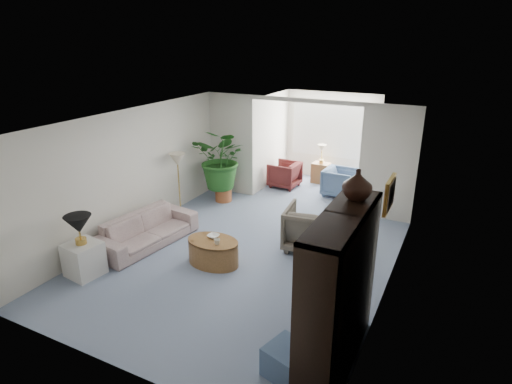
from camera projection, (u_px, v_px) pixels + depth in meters
The scene contains 26 objects.
floor at pixel (241, 260), 7.65m from camera, with size 6.00×6.00×0.00m, color #7F8CA7.
sunroom_floor at pixel (316, 190), 11.09m from camera, with size 2.60×2.60×0.00m, color #7F8CA7.
back_pier_left at pixel (231, 145), 10.53m from camera, with size 1.20×0.12×2.50m, color silver.
back_pier_right at pixel (388, 164), 8.93m from camera, with size 1.20×0.12×2.50m, color silver.
back_header at pixel (305, 101), 9.32m from camera, with size 2.60×0.12×0.10m, color silver.
window_pane at pixel (332, 129), 11.51m from camera, with size 2.20×0.02×1.50m, color white.
window_blinds at pixel (331, 130), 11.48m from camera, with size 2.20×0.02×1.50m, color white.
framed_picture at pixel (391, 195), 5.94m from camera, with size 0.04×0.50×0.40m, color #B0A88C.
sofa at pixel (147, 230), 8.12m from camera, with size 2.05×0.80×0.60m, color beige.
end_table at pixel (84, 259), 7.08m from camera, with size 0.52×0.52×0.58m, color silver.
table_lamp at pixel (78, 224), 6.86m from camera, with size 0.44×0.44×0.30m, color black.
floor_lamp at pixel (177, 160), 9.26m from camera, with size 0.36×0.36×0.28m, color beige.
coffee_table at pixel (213, 252), 7.45m from camera, with size 0.95×0.95×0.45m, color #935F35.
coffee_bowl at pixel (213, 236), 7.47m from camera, with size 0.20×0.20×0.05m, color white.
coffee_cup at pixel (217, 242), 7.21m from camera, with size 0.11×0.11×0.10m, color beige.
wingback_chair at pixel (310, 228), 7.93m from camera, with size 0.89×0.91×0.83m, color #5D5549.
side_table_dark at pixel (351, 236), 7.93m from camera, with size 0.45×0.36×0.54m, color black.
entertainment_cabinet at pixel (338, 292), 4.94m from camera, with size 0.47×1.78×1.97m, color black.
cabinet_urn at pixel (357, 184), 4.96m from camera, with size 0.35×0.35×0.37m, color black.
ottoman at pixel (287, 361), 5.00m from camera, with size 0.47×0.47×0.38m, color slate.
plant_pot at pixel (224, 194), 10.32m from camera, with size 0.40×0.40×0.32m, color #A65830.
house_plant at pixel (223, 159), 10.01m from camera, with size 1.33×1.15×1.48m, color #235B1F.
sunroom_chair_blue at pixel (340, 182), 10.60m from camera, with size 0.75×0.77×0.70m, color slate.
sunroom_chair_maroon at pixel (285, 174), 11.23m from camera, with size 0.72×0.74×0.67m, color maroon.
sunroom_table at pixel (321, 173), 11.57m from camera, with size 0.45×0.35×0.55m, color #935F35.
shelf_clutter at pixel (332, 288), 4.84m from camera, with size 0.30×1.19×1.06m.
Camera 1 is at (3.27, -5.91, 3.79)m, focal length 29.82 mm.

